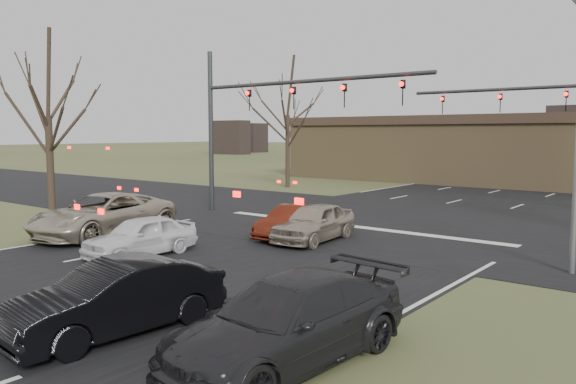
% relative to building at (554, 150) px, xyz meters
% --- Properties ---
extents(ground, '(360.00, 360.00, 0.00)m').
position_rel_building_xyz_m(ground, '(-2.00, -38.00, -2.67)').
color(ground, '#424D29').
rests_on(ground, ground).
extents(road_cross, '(200.00, 14.00, 0.02)m').
position_rel_building_xyz_m(road_cross, '(-2.00, -23.00, -2.65)').
color(road_cross, black).
rests_on(road_cross, ground).
extents(building, '(42.40, 10.40, 5.30)m').
position_rel_building_xyz_m(building, '(0.00, 0.00, 0.00)').
color(building, olive).
rests_on(building, ground).
extents(mast_arm_near, '(12.12, 0.24, 8.00)m').
position_rel_building_xyz_m(mast_arm_near, '(-7.23, -25.00, 2.41)').
color(mast_arm_near, '#383A3D').
rests_on(mast_arm_near, ground).
extents(mast_arm_far, '(11.12, 0.24, 8.00)m').
position_rel_building_xyz_m(mast_arm_far, '(4.18, -15.00, 2.35)').
color(mast_arm_far, '#383A3D').
rests_on(mast_arm_far, ground).
extents(streetlight_right_near, '(2.34, 0.25, 10.00)m').
position_rel_building_xyz_m(streetlight_right_near, '(6.82, -28.00, 2.92)').
color(streetlight_right_near, gray).
rests_on(streetlight_right_near, ground).
extents(tree_left_near, '(5.10, 5.10, 8.50)m').
position_rel_building_xyz_m(tree_left_near, '(-13.50, -32.00, 3.90)').
color(tree_left_near, black).
rests_on(tree_left_near, ground).
extents(tree_left_far, '(5.70, 5.70, 9.50)m').
position_rel_building_xyz_m(tree_left_far, '(-15.00, -13.00, 4.68)').
color(tree_left_far, black).
rests_on(tree_left_far, ground).
extents(car_silver_suv, '(3.46, 6.17, 1.63)m').
position_rel_building_xyz_m(car_silver_suv, '(-8.50, -32.70, -1.85)').
color(car_silver_suv, '#B8AB94').
rests_on(car_silver_suv, ground).
extents(car_white_sedan, '(1.66, 3.85, 1.30)m').
position_rel_building_xyz_m(car_white_sedan, '(-4.44, -34.03, -2.02)').
color(car_white_sedan, white).
rests_on(car_white_sedan, ground).
extents(car_black_hatch, '(1.92, 4.49, 1.44)m').
position_rel_building_xyz_m(car_black_hatch, '(1.00, -38.73, -1.95)').
color(car_black_hatch, black).
rests_on(car_black_hatch, ground).
extents(car_charcoal_sedan, '(2.51, 5.19, 1.46)m').
position_rel_building_xyz_m(car_charcoal_sedan, '(4.50, -37.72, -1.94)').
color(car_charcoal_sedan, black).
rests_on(car_charcoal_sedan, ground).
extents(car_red_ahead, '(1.73, 3.83, 1.22)m').
position_rel_building_xyz_m(car_red_ahead, '(-2.53, -28.53, -2.06)').
color(car_red_ahead, '#51170B').
rests_on(car_red_ahead, ground).
extents(car_silver_ahead, '(2.03, 4.24, 1.40)m').
position_rel_building_xyz_m(car_silver_ahead, '(-1.50, -28.55, -1.97)').
color(car_silver_ahead, '#AD9F8C').
rests_on(car_silver_ahead, ground).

